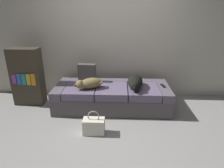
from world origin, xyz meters
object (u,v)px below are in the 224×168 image
(tv_remote, at_px, (163,86))
(handbag, at_px, (94,126))
(throw_pillow, at_px, (87,73))
(bookshelf, at_px, (27,77))
(dog_tan, at_px, (89,83))
(couch, at_px, (112,96))
(dog_dark, at_px, (135,82))

(tv_remote, distance_m, handbag, 1.50)
(tv_remote, bearing_deg, handbag, -153.72)
(throw_pillow, bearing_deg, tv_remote, -9.22)
(bookshelf, bearing_deg, dog_tan, -12.31)
(handbag, bearing_deg, dog_tan, 102.65)
(dog_tan, distance_m, bookshelf, 1.26)
(couch, height_order, dog_dark, dog_dark)
(couch, xyz_separation_m, handbag, (-0.24, -0.87, -0.09))
(tv_remote, xyz_separation_m, bookshelf, (-2.57, 0.11, 0.10))
(handbag, bearing_deg, couch, 74.71)
(handbag, distance_m, bookshelf, 1.76)
(couch, xyz_separation_m, tv_remote, (0.93, 0.01, 0.23))
(tv_remote, distance_m, throw_pillow, 1.46)
(couch, height_order, bookshelf, bookshelf)
(couch, bearing_deg, bookshelf, 175.97)
(handbag, height_order, bookshelf, bookshelf)
(tv_remote, relative_size, throw_pillow, 0.44)
(dog_tan, relative_size, tv_remote, 3.52)
(throw_pillow, xyz_separation_m, handbag, (0.26, -1.11, -0.48))
(couch, height_order, dog_tan, dog_tan)
(dog_dark, height_order, bookshelf, bookshelf)
(dog_tan, distance_m, tv_remote, 1.34)
(dog_tan, height_order, dog_dark, dog_dark)
(couch, distance_m, throw_pillow, 0.68)
(dog_dark, bearing_deg, couch, 165.73)
(tv_remote, height_order, throw_pillow, throw_pillow)
(tv_remote, height_order, handbag, tv_remote)
(throw_pillow, distance_m, handbag, 1.24)
(throw_pillow, bearing_deg, dog_dark, -20.64)
(tv_remote, relative_size, handbag, 0.40)
(dog_dark, xyz_separation_m, handbag, (-0.65, -0.77, -0.42))
(dog_tan, relative_size, bookshelf, 0.48)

